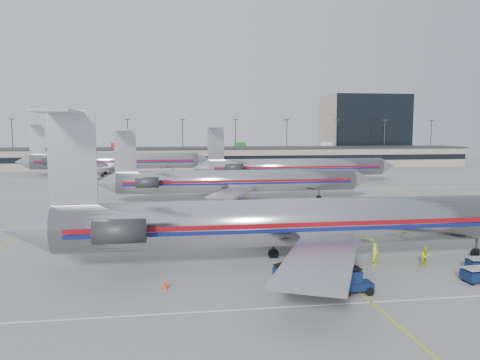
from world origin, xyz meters
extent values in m
plane|color=gray|center=(0.00, 0.00, 0.00)|extent=(260.00, 260.00, 0.00)
cube|color=silver|center=(0.00, 10.00, 0.01)|extent=(160.00, 0.15, 0.02)
cube|color=gray|center=(0.00, 98.00, 3.00)|extent=(160.00, 16.00, 6.00)
cube|color=black|center=(0.00, 89.90, 3.20)|extent=(160.00, 0.20, 1.60)
cube|color=#2D2D30|center=(0.00, 98.00, 6.10)|extent=(162.00, 17.00, 0.30)
cylinder|color=#38383D|center=(-63.00, 112.00, 7.50)|extent=(0.30, 0.30, 15.00)
cube|color=#2D2D30|center=(-63.00, 112.00, 15.10)|extent=(1.60, 0.40, 0.35)
cylinder|color=#38383D|center=(-45.00, 112.00, 7.50)|extent=(0.30, 0.30, 15.00)
cube|color=#2D2D30|center=(-45.00, 112.00, 15.10)|extent=(1.60, 0.40, 0.35)
cylinder|color=#38383D|center=(-27.00, 112.00, 7.50)|extent=(0.30, 0.30, 15.00)
cube|color=#2D2D30|center=(-27.00, 112.00, 15.10)|extent=(1.60, 0.40, 0.35)
cylinder|color=#38383D|center=(-9.00, 112.00, 7.50)|extent=(0.30, 0.30, 15.00)
cube|color=#2D2D30|center=(-9.00, 112.00, 15.10)|extent=(1.60, 0.40, 0.35)
cylinder|color=#38383D|center=(9.00, 112.00, 7.50)|extent=(0.30, 0.30, 15.00)
cube|color=#2D2D30|center=(9.00, 112.00, 15.10)|extent=(1.60, 0.40, 0.35)
cylinder|color=#38383D|center=(27.00, 112.00, 7.50)|extent=(0.30, 0.30, 15.00)
cube|color=#2D2D30|center=(27.00, 112.00, 15.10)|extent=(1.60, 0.40, 0.35)
cylinder|color=#38383D|center=(45.00, 112.00, 7.50)|extent=(0.30, 0.30, 15.00)
cube|color=#2D2D30|center=(45.00, 112.00, 15.10)|extent=(1.60, 0.40, 0.35)
cylinder|color=#38383D|center=(63.00, 112.00, 7.50)|extent=(0.30, 0.30, 15.00)
cube|color=#2D2D30|center=(63.00, 112.00, 15.10)|extent=(1.60, 0.40, 0.35)
cylinder|color=#38383D|center=(81.00, 112.00, 7.50)|extent=(0.30, 0.30, 15.00)
cube|color=#2D2D30|center=(81.00, 112.00, 15.10)|extent=(1.60, 0.40, 0.35)
cube|color=tan|center=(62.00, 128.00, 12.50)|extent=(30.00, 20.00, 25.00)
cylinder|color=#B9B9BE|center=(-0.87, -8.85, 3.77)|extent=(43.10, 3.99, 3.99)
cone|color=#B2B2B7|center=(-24.36, -8.85, 3.77)|extent=(3.88, 3.99, 3.99)
cube|color=maroon|center=(-0.87, -10.85, 3.93)|extent=(40.94, 0.05, 0.38)
cube|color=#0C1459|center=(-0.87, -10.85, 3.50)|extent=(40.94, 0.05, 0.30)
cube|color=#B2B2B7|center=(-3.03, -1.30, 2.69)|extent=(10.02, 14.61, 0.34)
cube|color=#B2B2B7|center=(-3.03, -16.39, 2.69)|extent=(10.02, 14.61, 0.34)
cube|color=#B2B2B7|center=(-20.80, -8.85, 9.43)|extent=(3.66, 0.27, 7.33)
cube|color=#B2B2B7|center=(-21.13, -8.85, 12.88)|extent=(2.59, 11.31, 0.19)
cylinder|color=#2D2D30|center=(-17.03, -5.78, 4.09)|extent=(3.88, 1.83, 1.83)
cylinder|color=#2D2D30|center=(-17.03, -11.92, 4.09)|extent=(3.88, 1.83, 1.83)
cylinder|color=#2D2D30|center=(14.21, -8.85, 0.89)|extent=(0.22, 0.22, 1.78)
cylinder|color=#2D2D30|center=(-4.10, -11.43, 0.89)|extent=(0.22, 0.22, 1.78)
cylinder|color=#2D2D30|center=(-4.10, -6.26, 0.89)|extent=(0.22, 0.22, 1.78)
cylinder|color=black|center=(14.21, -8.85, 0.38)|extent=(0.97, 0.32, 0.97)
cylinder|color=#B9B9BE|center=(-2.30, 27.52, 3.37)|extent=(38.53, 3.56, 3.56)
cone|color=#B9B9BE|center=(18.51, 27.52, 3.37)|extent=(3.08, 3.56, 3.56)
cone|color=#B2B2B7|center=(-23.29, 27.52, 3.37)|extent=(3.47, 3.56, 3.56)
cube|color=maroon|center=(-2.30, 25.73, 3.52)|extent=(36.61, 0.05, 0.34)
cube|color=#0C1459|center=(-2.30, 25.73, 3.13)|extent=(36.61, 0.05, 0.27)
cube|color=#B2B2B7|center=(-4.22, 34.27, 2.41)|extent=(8.96, 13.06, 0.31)
cube|color=#B2B2B7|center=(-4.22, 20.78, 2.41)|extent=(8.96, 13.06, 0.31)
cube|color=#B2B2B7|center=(-20.12, 27.52, 8.43)|extent=(3.28, 0.24, 6.55)
cube|color=#B2B2B7|center=(-20.41, 27.52, 11.51)|extent=(2.31, 10.11, 0.17)
cylinder|color=#2D2D30|center=(-16.74, 30.27, 3.66)|extent=(3.47, 1.64, 1.64)
cylinder|color=#2D2D30|center=(-16.74, 24.78, 3.66)|extent=(3.47, 1.64, 1.64)
cylinder|color=#2D2D30|center=(11.19, 27.52, 0.79)|extent=(0.19, 0.19, 1.59)
cylinder|color=#2D2D30|center=(-5.18, 25.21, 0.79)|extent=(0.19, 0.19, 1.59)
cylinder|color=#2D2D30|center=(-5.18, 29.83, 0.79)|extent=(0.19, 0.19, 1.59)
cylinder|color=black|center=(11.19, 27.52, 0.34)|extent=(0.87, 0.29, 0.87)
cylinder|color=#B9B9BE|center=(14.01, 51.44, 3.54)|extent=(38.42, 3.74, 3.74)
cone|color=#B9B9BE|center=(34.84, 51.44, 3.54)|extent=(3.24, 3.74, 3.74)
cone|color=#B2B2B7|center=(-7.02, 51.44, 3.54)|extent=(3.64, 3.74, 3.74)
cube|color=maroon|center=(14.01, 49.56, 3.69)|extent=(36.50, 0.05, 0.35)
cube|color=#0C1459|center=(14.01, 49.56, 3.29)|extent=(36.50, 0.05, 0.28)
cube|color=#B2B2B7|center=(11.99, 58.52, 2.53)|extent=(9.40, 13.71, 0.32)
cube|color=#B2B2B7|center=(11.99, 44.36, 2.53)|extent=(9.40, 13.71, 0.32)
cube|color=#B2B2B7|center=(-3.68, 51.44, 8.85)|extent=(3.44, 0.25, 6.88)
cube|color=#B2B2B7|center=(-3.99, 51.44, 12.08)|extent=(2.43, 10.62, 0.18)
cylinder|color=#2D2D30|center=(-0.14, 54.32, 3.84)|extent=(3.64, 1.72, 1.72)
cylinder|color=#2D2D30|center=(-0.14, 48.56, 3.84)|extent=(3.64, 1.72, 1.72)
cylinder|color=#2D2D30|center=(27.16, 51.44, 0.83)|extent=(0.20, 0.20, 1.67)
cylinder|color=#2D2D30|center=(10.98, 49.02, 0.83)|extent=(0.20, 0.20, 1.67)
cylinder|color=#2D2D30|center=(10.98, 53.87, 0.83)|extent=(0.20, 0.20, 1.67)
cylinder|color=black|center=(27.16, 51.44, 0.35)|extent=(0.91, 0.30, 0.91)
cylinder|color=#B9B9BE|center=(-26.65, 74.55, 3.77)|extent=(40.98, 3.99, 3.99)
cone|color=#B9B9BE|center=(-4.43, 74.55, 3.77)|extent=(3.45, 3.99, 3.99)
cone|color=#B2B2B7|center=(-49.08, 74.55, 3.77)|extent=(3.88, 3.99, 3.99)
cube|color=maroon|center=(-26.65, 72.55, 3.94)|extent=(38.93, 0.05, 0.38)
cube|color=#0C1459|center=(-26.65, 72.55, 3.51)|extent=(38.93, 0.05, 0.30)
cube|color=#B2B2B7|center=(-28.80, 82.10, 2.70)|extent=(10.03, 14.62, 0.35)
cube|color=#B2B2B7|center=(-28.80, 67.00, 2.70)|extent=(10.03, 14.62, 0.35)
cube|color=#B2B2B7|center=(-45.52, 74.55, 9.44)|extent=(3.67, 0.27, 7.33)
cube|color=#B2B2B7|center=(-45.84, 74.55, 12.89)|extent=(2.59, 11.32, 0.19)
cylinder|color=#2D2D30|center=(-41.74, 77.62, 4.10)|extent=(3.88, 1.83, 1.83)
cylinder|color=#2D2D30|center=(-41.74, 71.48, 4.10)|extent=(3.88, 1.83, 1.83)
cylinder|color=#2D2D30|center=(-12.63, 74.55, 0.89)|extent=(0.22, 0.22, 1.78)
cylinder|color=#2D2D30|center=(-29.88, 71.96, 0.89)|extent=(0.22, 0.22, 1.78)
cylinder|color=#2D2D30|center=(-29.88, 77.14, 0.89)|extent=(0.22, 0.22, 1.78)
cylinder|color=black|center=(-12.63, 74.55, 0.38)|extent=(0.97, 0.32, 0.97)
cube|color=#0B183D|center=(-4.91, -14.47, 0.56)|extent=(2.49, 2.21, 0.51)
cube|color=#0B183D|center=(-5.21, -14.47, 1.18)|extent=(1.59, 1.54, 0.92)
cube|color=black|center=(-5.21, -14.47, 1.79)|extent=(1.52, 1.47, 0.08)
cylinder|color=black|center=(-4.09, -13.96, 0.29)|extent=(0.57, 0.18, 0.57)
cylinder|color=black|center=(-4.09, -14.99, 0.29)|extent=(0.57, 0.18, 0.57)
cylinder|color=black|center=(-5.72, -13.96, 0.29)|extent=(0.57, 0.18, 0.57)
cylinder|color=black|center=(-5.72, -14.99, 0.29)|extent=(0.57, 0.18, 0.57)
cube|color=#0B183D|center=(-0.41, -16.27, 0.59)|extent=(2.40, 1.24, 0.54)
cube|color=#0B183D|center=(-0.73, -16.27, 1.24)|extent=(1.32, 1.11, 0.97)
cube|color=black|center=(-0.73, -16.27, 1.88)|extent=(1.26, 1.05, 0.09)
cylinder|color=black|center=(0.45, -15.73, 0.30)|extent=(0.60, 0.19, 0.60)
cylinder|color=black|center=(0.45, -16.81, 0.30)|extent=(0.60, 0.19, 0.60)
cylinder|color=black|center=(-1.27, -15.73, 0.30)|extent=(0.60, 0.19, 0.60)
cylinder|color=black|center=(-1.27, -16.81, 0.30)|extent=(0.60, 0.19, 0.60)
cube|color=#0B183D|center=(9.72, -15.28, 0.58)|extent=(2.09, 1.51, 0.74)
cube|color=gray|center=(9.72, -15.28, 1.10)|extent=(2.09, 1.51, 0.06)
cylinder|color=black|center=(10.45, -14.70, 0.19)|extent=(0.38, 0.15, 0.38)
cylinder|color=black|center=(8.98, -14.70, 0.19)|extent=(0.38, 0.15, 0.38)
cylinder|color=black|center=(8.98, -15.86, 0.19)|extent=(0.38, 0.15, 0.38)
cube|color=#0B183D|center=(11.81, -12.79, 0.57)|extent=(2.15, 1.62, 0.73)
cylinder|color=black|center=(11.08, -12.22, 0.19)|extent=(0.37, 0.15, 0.37)
cylinder|color=black|center=(11.08, -13.36, 0.19)|extent=(0.37, 0.15, 0.37)
cylinder|color=black|center=(12.73, -11.38, 0.11)|extent=(0.21, 0.11, 0.21)
cube|color=gray|center=(0.46, -9.17, 0.40)|extent=(3.36, 2.28, 0.44)
cube|color=#2D2D30|center=(0.98, -9.17, 1.41)|extent=(3.27, 1.97, 1.13)
cylinder|color=black|center=(1.60, -8.68, 0.22)|extent=(0.44, 0.14, 0.44)
cylinder|color=black|center=(1.60, -9.65, 0.22)|extent=(0.44, 0.14, 0.44)
cylinder|color=black|center=(-0.69, -8.68, 0.22)|extent=(0.44, 0.14, 0.44)
cylinder|color=black|center=(-0.69, -9.65, 0.22)|extent=(0.44, 0.14, 0.44)
imported|color=#C1E615|center=(3.97, -9.88, 0.98)|extent=(0.86, 0.77, 1.96)
imported|color=#B6CE13|center=(8.01, -10.96, 0.92)|extent=(0.93, 0.74, 1.85)
cone|color=red|center=(-13.73, -13.18, 0.30)|extent=(0.57, 0.57, 0.59)
camera|label=1|loc=(-13.24, -46.80, 11.55)|focal=35.00mm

